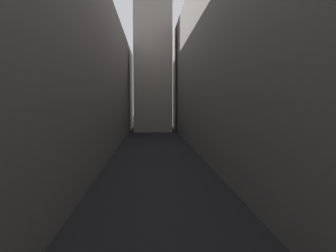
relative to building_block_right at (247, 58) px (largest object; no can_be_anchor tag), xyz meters
name	(u,v)px	position (x,y,z in m)	size (l,w,h in m)	color
ground_plane	(156,158)	(-11.59, -2.00, -12.36)	(264.00, 264.00, 0.00)	black
building_block_left	(63,76)	(-23.03, 0.00, -2.39)	(11.89, 108.00, 19.94)	slate
building_block_right	(247,58)	(0.00, 0.00, 0.00)	(12.17, 108.00, 24.71)	slate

